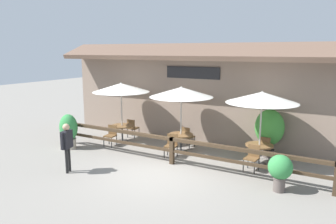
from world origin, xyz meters
The scene contains 19 objects.
ground_plane centered at (0.00, 0.00, 0.00)m, with size 60.00×60.00×0.00m, color gray.
building_facade centered at (0.00, 4.10, 2.17)m, with size 14.28×1.49×4.23m.
patio_railing centered at (0.00, 1.05, 0.70)m, with size 10.40×0.14×0.95m.
patio_umbrella_near centered at (-3.30, 2.50, 2.36)m, with size 2.43×2.43×2.59m.
dining_table_near centered at (-3.30, 2.50, 0.58)m, with size 0.95×0.95×0.72m.
chair_near_streetside centered at (-3.32, 1.75, 0.48)m, with size 0.46×0.46×0.85m.
chair_near_wallside centered at (-3.29, 3.24, 0.48)m, with size 0.44×0.44×0.85m.
patio_umbrella_middle centered at (-0.38, 2.43, 2.36)m, with size 2.43×2.43×2.59m.
dining_table_middle centered at (-0.38, 2.43, 0.58)m, with size 0.95×0.95×0.72m.
chair_middle_streetside centered at (-0.40, 1.72, 0.48)m, with size 0.49×0.49×0.85m.
chair_middle_wallside centered at (-0.45, 3.14, 0.48)m, with size 0.48×0.48×0.85m.
patio_umbrella_far centered at (2.65, 2.50, 2.36)m, with size 2.43×2.43×2.59m.
dining_table_far centered at (2.65, 2.50, 0.58)m, with size 0.95×0.95×0.72m.
chair_far_streetside centered at (2.61, 1.81, 0.48)m, with size 0.46×0.46×0.85m.
chair_far_wallside centered at (2.69, 3.20, 0.48)m, with size 0.43×0.43×0.85m.
potted_plant_small_flowering centered at (3.73, 0.58, 0.65)m, with size 0.68×0.61×1.07m.
potted_plant_corner_fern centered at (-4.53, 0.59, 0.75)m, with size 0.76×0.68×1.41m.
potted_plant_broad_leaf centered at (2.73, 3.55, 1.08)m, with size 1.07×0.96×1.80m.
pedestrian centered at (-2.53, -1.34, 1.04)m, with size 0.32×0.55×1.63m.
Camera 1 is at (5.36, -8.51, 3.92)m, focal length 35.00 mm.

